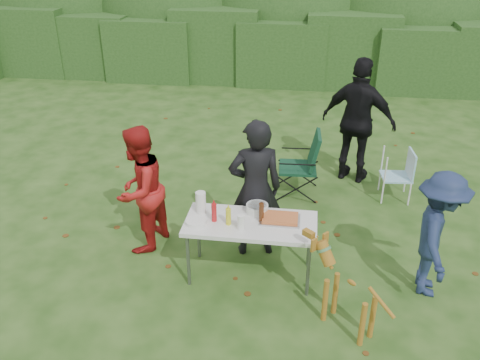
# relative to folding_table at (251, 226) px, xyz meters

# --- Properties ---
(ground) EXTENTS (80.00, 80.00, 0.00)m
(ground) POSITION_rel_folding_table_xyz_m (-0.18, 0.09, -0.69)
(ground) COLOR #1E4211
(hedge_row) EXTENTS (22.00, 1.40, 1.70)m
(hedge_row) POSITION_rel_folding_table_xyz_m (-0.18, 8.09, 0.16)
(hedge_row) COLOR #23471C
(hedge_row) RESTS_ON ground
(shrub_backdrop) EXTENTS (20.00, 2.60, 3.20)m
(shrub_backdrop) POSITION_rel_folding_table_xyz_m (-0.18, 9.69, 0.91)
(shrub_backdrop) COLOR #3D6628
(shrub_backdrop) RESTS_ON ground
(folding_table) EXTENTS (1.50, 0.70, 0.74)m
(folding_table) POSITION_rel_folding_table_xyz_m (0.00, 0.00, 0.00)
(folding_table) COLOR silver
(folding_table) RESTS_ON ground
(person_cook) EXTENTS (0.74, 0.58, 1.79)m
(person_cook) POSITION_rel_folding_table_xyz_m (-0.01, 0.50, 0.21)
(person_cook) COLOR black
(person_cook) RESTS_ON ground
(person_red_jacket) EXTENTS (0.80, 0.93, 1.64)m
(person_red_jacket) POSITION_rel_folding_table_xyz_m (-1.44, 0.42, 0.14)
(person_red_jacket) COLOR #A51917
(person_red_jacket) RESTS_ON ground
(person_black_puffy) EXTENTS (1.27, 0.88, 1.99)m
(person_black_puffy) POSITION_rel_folding_table_xyz_m (1.35, 2.75, 0.31)
(person_black_puffy) COLOR black
(person_black_puffy) RESTS_ON ground
(child) EXTENTS (0.66, 1.02, 1.49)m
(child) POSITION_rel_folding_table_xyz_m (2.04, 0.01, 0.06)
(child) COLOR #1D2A4D
(child) RESTS_ON ground
(dog) EXTENTS (0.97, 0.91, 0.90)m
(dog) POSITION_rel_folding_table_xyz_m (1.10, -0.75, -0.24)
(dog) COLOR #97651E
(dog) RESTS_ON ground
(camping_chair) EXTENTS (0.67, 0.67, 1.02)m
(camping_chair) POSITION_rel_folding_table_xyz_m (0.46, 2.10, -0.17)
(camping_chair) COLOR #113B25
(camping_chair) RESTS_ON ground
(lawn_chair) EXTENTS (0.50, 0.50, 0.78)m
(lawn_chair) POSITION_rel_folding_table_xyz_m (1.93, 2.19, -0.30)
(lawn_chair) COLOR #39A4CB
(lawn_chair) RESTS_ON ground
(food_tray) EXTENTS (0.45, 0.30, 0.02)m
(food_tray) POSITION_rel_folding_table_xyz_m (0.33, 0.08, 0.06)
(food_tray) COLOR #B7B7BA
(food_tray) RESTS_ON folding_table
(focaccia_bread) EXTENTS (0.40, 0.26, 0.04)m
(focaccia_bread) POSITION_rel_folding_table_xyz_m (0.33, 0.08, 0.09)
(focaccia_bread) COLOR #CC6834
(focaccia_bread) RESTS_ON food_tray
(mustard_bottle) EXTENTS (0.06, 0.06, 0.20)m
(mustard_bottle) POSITION_rel_folding_table_xyz_m (-0.24, -0.08, 0.15)
(mustard_bottle) COLOR yellow
(mustard_bottle) RESTS_ON folding_table
(ketchup_bottle) EXTENTS (0.06, 0.06, 0.22)m
(ketchup_bottle) POSITION_rel_folding_table_xyz_m (-0.41, -0.03, 0.16)
(ketchup_bottle) COLOR #B5171A
(ketchup_bottle) RESTS_ON folding_table
(beer_bottle) EXTENTS (0.06, 0.06, 0.24)m
(beer_bottle) POSITION_rel_folding_table_xyz_m (0.12, 0.03, 0.17)
(beer_bottle) COLOR #47230F
(beer_bottle) RESTS_ON folding_table
(paper_towel_roll) EXTENTS (0.12, 0.12, 0.26)m
(paper_towel_roll) POSITION_rel_folding_table_xyz_m (-0.60, 0.14, 0.18)
(paper_towel_roll) COLOR white
(paper_towel_roll) RESTS_ON folding_table
(cup_stack) EXTENTS (0.08, 0.08, 0.18)m
(cup_stack) POSITION_rel_folding_table_xyz_m (-0.09, -0.17, 0.14)
(cup_stack) COLOR white
(cup_stack) RESTS_ON folding_table
(pasta_bowl) EXTENTS (0.26, 0.26, 0.10)m
(pasta_bowl) POSITION_rel_folding_table_xyz_m (0.05, 0.23, 0.10)
(pasta_bowl) COLOR silver
(pasta_bowl) RESTS_ON folding_table
(plate_stack) EXTENTS (0.24, 0.24, 0.05)m
(plate_stack) POSITION_rel_folding_table_xyz_m (-0.61, -0.12, 0.08)
(plate_stack) COLOR white
(plate_stack) RESTS_ON folding_table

